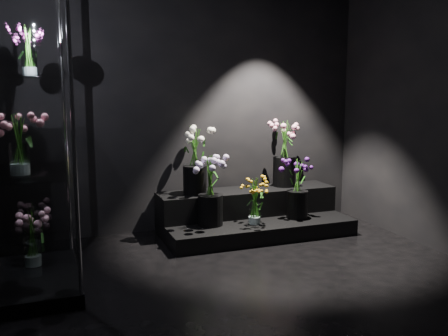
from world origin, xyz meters
TOP-DOWN VIEW (x-y plane):
  - floor at (0.00, 0.00)m, footprint 4.00×4.00m
  - wall_back at (0.00, 2.00)m, footprint 4.00×0.00m
  - display_riser at (0.58, 1.60)m, footprint 2.00×0.89m
  - display_case at (-1.65, 0.77)m, footprint 0.66×1.10m
  - bouquet_orange_bells at (0.48, 1.31)m, footprint 0.32×0.32m
  - bouquet_lilac at (0.04, 1.43)m, footprint 0.50×0.50m
  - bouquet_purple at (1.01, 1.36)m, footprint 0.37×0.37m
  - bouquet_cream_roses at (-0.03, 1.71)m, footprint 0.49×0.49m
  - bouquet_pink_roses at (1.05, 1.76)m, footprint 0.45×0.45m
  - bouquet_case_pink at (-1.70, 0.59)m, footprint 0.34×0.34m
  - bouquet_case_magenta at (-1.60, 0.95)m, footprint 0.29×0.29m
  - bouquet_case_base_pink at (-1.66, 0.98)m, footprint 0.39×0.39m

SIDE VIEW (x-z plane):
  - floor at x=0.00m, z-range 0.00..0.00m
  - display_riser at x=0.58m, z-range -0.04..0.41m
  - bouquet_case_base_pink at x=-1.66m, z-range 0.12..0.58m
  - bouquet_orange_bells at x=0.48m, z-range 0.18..0.65m
  - bouquet_purple at x=1.01m, z-range 0.21..0.84m
  - bouquet_lilac at x=0.04m, z-range 0.22..0.95m
  - bouquet_cream_roses at x=-0.03m, z-range 0.49..1.23m
  - bouquet_pink_roses at x=1.05m, z-range 0.49..1.24m
  - bouquet_case_pink at x=-1.70m, z-range 0.95..1.39m
  - display_case at x=-1.65m, z-range 0.00..2.41m
  - wall_back at x=0.00m, z-range -0.60..3.40m
  - bouquet_case_magenta at x=-1.60m, z-range 1.66..2.03m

